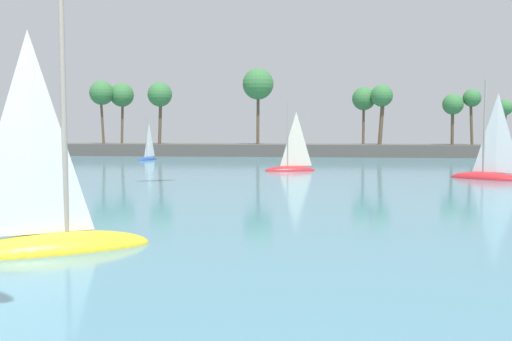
# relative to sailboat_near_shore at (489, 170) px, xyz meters

# --- Properties ---
(sea) EXTENTS (220.00, 115.38, 0.06)m
(sea) POSITION_rel_sailboat_near_shore_xyz_m (-16.05, 17.45, -0.83)
(sea) COLOR teal
(sea) RESTS_ON ground
(palm_headland) EXTENTS (111.85, 6.04, 12.74)m
(palm_headland) POSITION_rel_sailboat_near_shore_xyz_m (-17.25, 35.11, 1.93)
(palm_headland) COLOR #514C47
(palm_headland) RESTS_ON ground
(sailboat_near_shore) EXTENTS (6.08, 5.06, 8.92)m
(sailboat_near_shore) POSITION_rel_sailboat_near_shore_xyz_m (0.00, 0.00, 0.00)
(sailboat_near_shore) COLOR red
(sailboat_near_shore) RESTS_ON sea
(sailboat_mid_bay) EXTENTS (5.23, 2.67, 7.27)m
(sailboat_mid_bay) POSITION_rel_sailboat_near_shore_xyz_m (-16.74, 7.31, -0.15)
(sailboat_mid_bay) COLOR red
(sailboat_mid_bay) RESTS_ON sea
(sailboat_toward_headland) EXTENTS (2.27, 4.31, 5.99)m
(sailboat_toward_headland) POSITION_rel_sailboat_near_shore_xyz_m (-35.94, 23.87, -0.26)
(sailboat_toward_headland) COLOR #234793
(sailboat_toward_headland) RESTS_ON sea
(sailboat_far_left) EXTENTS (6.79, 5.20, 9.74)m
(sailboat_far_left) POSITION_rel_sailboat_near_shore_xyz_m (-23.91, -30.35, 0.07)
(sailboat_far_left) COLOR yellow
(sailboat_far_left) RESTS_ON sea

